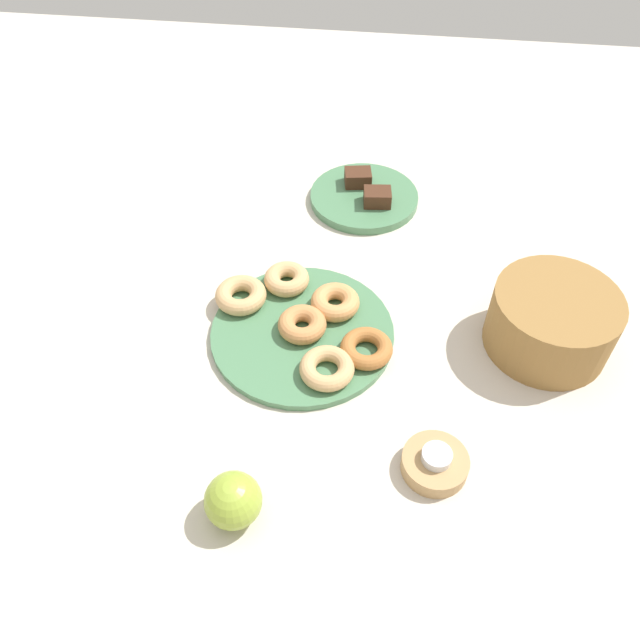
# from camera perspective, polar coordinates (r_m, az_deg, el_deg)

# --- Properties ---
(ground_plane) EXTENTS (2.40, 2.40, 0.00)m
(ground_plane) POSITION_cam_1_polar(r_m,az_deg,el_deg) (1.07, -1.59, -1.39)
(ground_plane) COLOR beige
(donut_plate) EXTENTS (0.31, 0.31, 0.01)m
(donut_plate) POSITION_cam_1_polar(r_m,az_deg,el_deg) (1.07, -1.60, -1.16)
(donut_plate) COLOR #4C7F56
(donut_plate) RESTS_ON ground_plane
(donut_0) EXTENTS (0.12, 0.12, 0.03)m
(donut_0) POSITION_cam_1_polar(r_m,az_deg,el_deg) (1.09, 1.38, 1.62)
(donut_0) COLOR tan
(donut_0) RESTS_ON donut_plate
(donut_1) EXTENTS (0.09, 0.09, 0.03)m
(donut_1) POSITION_cam_1_polar(r_m,az_deg,el_deg) (0.99, 0.63, -4.38)
(donut_1) COLOR tan
(donut_1) RESTS_ON donut_plate
(donut_2) EXTENTS (0.12, 0.12, 0.03)m
(donut_2) POSITION_cam_1_polar(r_m,az_deg,el_deg) (1.11, -7.15, 2.23)
(donut_2) COLOR tan
(donut_2) RESTS_ON donut_plate
(donut_3) EXTENTS (0.11, 0.11, 0.03)m
(donut_3) POSITION_cam_1_polar(r_m,az_deg,el_deg) (1.02, 4.21, -2.57)
(donut_3) COLOR #AD6B33
(donut_3) RESTS_ON donut_plate
(donut_4) EXTENTS (0.08, 0.08, 0.03)m
(donut_4) POSITION_cam_1_polar(r_m,az_deg,el_deg) (1.05, -1.78, -0.60)
(donut_4) COLOR #C6844C
(donut_4) RESTS_ON donut_plate
(donut_5) EXTENTS (0.11, 0.11, 0.03)m
(donut_5) POSITION_cam_1_polar(r_m,az_deg,el_deg) (1.13, -3.03, 3.70)
(donut_5) COLOR tan
(donut_5) RESTS_ON donut_plate
(cake_plate) EXTENTS (0.22, 0.22, 0.02)m
(cake_plate) POSITION_cam_1_polar(r_m,az_deg,el_deg) (1.34, 4.00, 10.97)
(cake_plate) COLOR #4C7F56
(cake_plate) RESTS_ON ground_plane
(brownie_near) EXTENTS (0.05, 0.06, 0.03)m
(brownie_near) POSITION_cam_1_polar(r_m,az_deg,el_deg) (1.36, 3.44, 12.70)
(brownie_near) COLOR #472819
(brownie_near) RESTS_ON cake_plate
(brownie_far) EXTENTS (0.05, 0.06, 0.03)m
(brownie_far) POSITION_cam_1_polar(r_m,az_deg,el_deg) (1.31, 5.20, 10.98)
(brownie_far) COLOR #472819
(brownie_far) RESTS_ON cake_plate
(candle_holder) EXTENTS (0.10, 0.10, 0.03)m
(candle_holder) POSITION_cam_1_polar(r_m,az_deg,el_deg) (0.93, 10.31, -12.64)
(candle_holder) COLOR tan
(candle_holder) RESTS_ON ground_plane
(tealight) EXTENTS (0.04, 0.04, 0.01)m
(tealight) POSITION_cam_1_polar(r_m,az_deg,el_deg) (0.91, 10.49, -11.99)
(tealight) COLOR silver
(tealight) RESTS_ON candle_holder
(basket) EXTENTS (0.28, 0.28, 0.11)m
(basket) POSITION_cam_1_polar(r_m,az_deg,el_deg) (1.09, 20.17, -0.12)
(basket) COLOR olive
(basket) RESTS_ON ground_plane
(apple) EXTENTS (0.08, 0.08, 0.08)m
(apple) POSITION_cam_1_polar(r_m,az_deg,el_deg) (0.87, -7.84, -15.83)
(apple) COLOR #93AD38
(apple) RESTS_ON ground_plane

